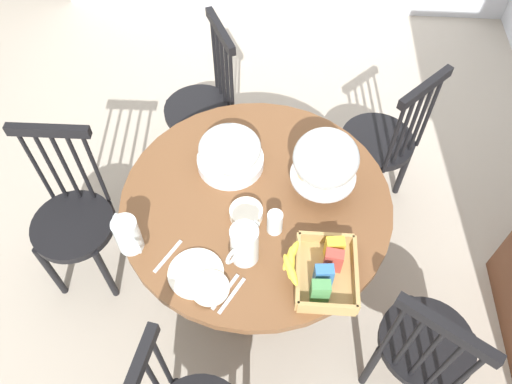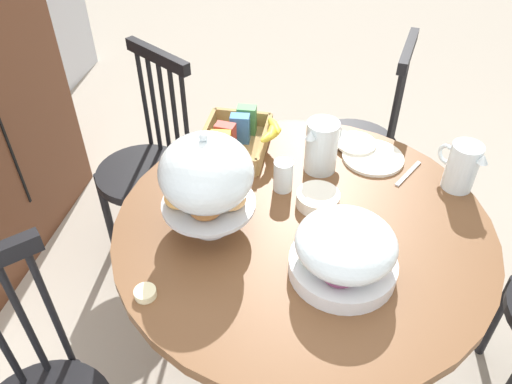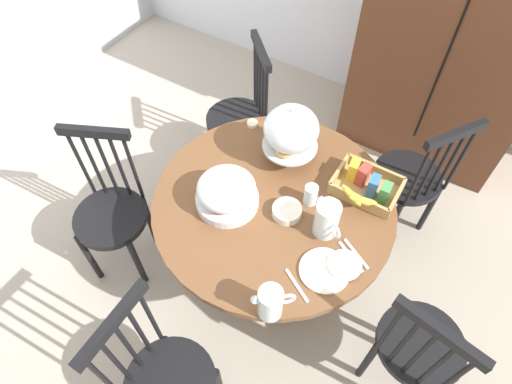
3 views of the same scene
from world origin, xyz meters
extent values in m
plane|color=#A89E8E|center=(0.00, 0.00, 0.00)|extent=(10.00, 10.00, 0.00)
cylinder|color=brown|center=(0.06, -0.06, 0.72)|extent=(1.18, 1.18, 0.04)
cylinder|color=brown|center=(0.06, -0.06, 0.39)|extent=(0.14, 0.14, 0.63)
cylinder|color=brown|center=(0.06, -0.06, 0.03)|extent=(0.56, 0.56, 0.06)
cylinder|color=black|center=(-0.41, 0.63, 0.69)|extent=(0.02, 0.02, 0.48)
cylinder|color=black|center=(-0.36, 0.58, 0.69)|extent=(0.02, 0.02, 0.48)
cylinder|color=black|center=(0.21, -0.81, 0.23)|extent=(0.04, 0.04, 0.45)
cylinder|color=black|center=(0.94, -0.22, 0.45)|extent=(0.40, 0.40, 0.04)
cylinder|color=black|center=(1.10, -0.11, 0.23)|extent=(0.04, 0.04, 0.45)
cylinder|color=black|center=(0.82, -0.06, 0.23)|extent=(0.04, 0.04, 0.45)
cylinder|color=black|center=(1.05, -0.38, 0.23)|extent=(0.04, 0.04, 0.45)
cylinder|color=black|center=(0.77, -0.33, 0.23)|extent=(0.04, 0.04, 0.45)
cylinder|color=black|center=(1.04, -0.40, 0.69)|extent=(0.02, 0.02, 0.48)
cylinder|color=black|center=(0.98, -0.39, 0.69)|extent=(0.02, 0.02, 0.48)
cylinder|color=black|center=(0.91, -0.38, 0.69)|extent=(0.02, 0.02, 0.48)
cylinder|color=black|center=(0.84, -0.37, 0.69)|extent=(0.02, 0.02, 0.48)
cylinder|color=black|center=(0.77, -0.35, 0.69)|extent=(0.02, 0.02, 0.48)
cube|color=black|center=(0.91, -0.38, 0.95)|extent=(0.36, 0.10, 0.05)
cylinder|color=black|center=(0.54, 0.68, 0.45)|extent=(0.40, 0.40, 0.04)
cylinder|color=black|center=(0.50, 0.88, 0.23)|extent=(0.04, 0.04, 0.45)
cylinder|color=black|center=(0.35, 0.64, 0.23)|extent=(0.04, 0.04, 0.45)
cylinder|color=black|center=(0.74, 0.73, 0.23)|extent=(0.04, 0.04, 0.45)
cylinder|color=black|center=(0.59, 0.49, 0.23)|extent=(0.04, 0.04, 0.45)
cylinder|color=black|center=(0.76, 0.72, 0.69)|extent=(0.02, 0.02, 0.48)
cylinder|color=black|center=(0.72, 0.66, 0.69)|extent=(0.02, 0.02, 0.48)
cylinder|color=black|center=(0.68, 0.60, 0.69)|extent=(0.02, 0.02, 0.48)
cylinder|color=black|center=(0.64, 0.54, 0.69)|extent=(0.02, 0.02, 0.48)
cylinder|color=black|center=(0.60, 0.48, 0.69)|extent=(0.02, 0.02, 0.48)
cube|color=black|center=(0.68, 0.60, 0.95)|extent=(0.23, 0.32, 0.05)
cylinder|color=silver|center=(-0.01, 0.22, 0.75)|extent=(0.12, 0.12, 0.02)
cylinder|color=silver|center=(-0.01, 0.22, 0.79)|extent=(0.03, 0.03, 0.09)
cylinder|color=silver|center=(-0.01, 0.22, 0.84)|extent=(0.28, 0.28, 0.01)
torus|color=#B27033|center=(0.02, 0.22, 0.86)|extent=(0.10, 0.10, 0.03)
torus|color=#D19347|center=(-0.02, 0.30, 0.86)|extent=(0.10, 0.10, 0.03)
torus|color=#935628|center=(-0.06, 0.21, 0.86)|extent=(0.10, 0.10, 0.03)
torus|color=tan|center=(-0.01, 0.15, 0.86)|extent=(0.10, 0.10, 0.03)
ellipsoid|color=silver|center=(-0.01, 0.22, 0.95)|extent=(0.27, 0.27, 0.22)
sphere|color=silver|center=(-0.01, 0.22, 1.07)|extent=(0.02, 0.02, 0.02)
cylinder|color=silver|center=(-0.12, -0.19, 0.77)|extent=(0.30, 0.30, 0.05)
ellipsoid|color=beige|center=(-0.05, -0.19, 0.80)|extent=(0.09, 0.09, 0.03)
ellipsoid|color=#8CBF59|center=(-0.12, -0.12, 0.80)|extent=(0.09, 0.09, 0.03)
ellipsoid|color=#6B2D4C|center=(-0.19, -0.18, 0.80)|extent=(0.09, 0.09, 0.03)
ellipsoid|color=#CC3D33|center=(-0.11, -0.25, 0.80)|extent=(0.09, 0.09, 0.03)
ellipsoid|color=silver|center=(-0.12, -0.19, 0.85)|extent=(0.28, 0.28, 0.13)
cylinder|color=silver|center=(0.33, -0.55, 0.82)|extent=(0.10, 0.10, 0.17)
cylinder|color=orange|center=(0.33, -0.55, 0.80)|extent=(0.09, 0.09, 0.11)
cone|color=silver|center=(0.28, -0.59, 0.89)|extent=(0.05, 0.05, 0.03)
torus|color=silver|center=(0.38, -0.50, 0.83)|extent=(0.06, 0.06, 0.07)
cylinder|color=silver|center=(0.34, -0.09, 0.83)|extent=(0.11, 0.11, 0.19)
cylinder|color=white|center=(0.34, -0.09, 0.81)|extent=(0.10, 0.10, 0.13)
cone|color=silver|center=(0.29, -0.05, 0.91)|extent=(0.05, 0.05, 0.03)
torus|color=silver|center=(0.40, -0.13, 0.84)|extent=(0.07, 0.05, 0.07)
cube|color=tan|center=(0.41, 0.23, 0.75)|extent=(0.30, 0.22, 0.01)
cube|color=tan|center=(0.41, 0.12, 0.78)|extent=(0.30, 0.02, 0.07)
cube|color=tan|center=(0.41, 0.34, 0.78)|extent=(0.30, 0.02, 0.07)
cube|color=tan|center=(0.26, 0.23, 0.78)|extent=(0.02, 0.22, 0.07)
cube|color=tan|center=(0.56, 0.23, 0.78)|extent=(0.02, 0.22, 0.07)
cube|color=gold|center=(0.32, 0.26, 0.81)|extent=(0.05, 0.07, 0.11)
cube|color=#B23D33|center=(0.38, 0.26, 0.81)|extent=(0.05, 0.08, 0.11)
cube|color=#336BAD|center=(0.44, 0.22, 0.81)|extent=(0.05, 0.07, 0.11)
cube|color=#47894C|center=(0.51, 0.21, 0.81)|extent=(0.05, 0.07, 0.11)
ellipsoid|color=yellow|center=(0.38, 0.09, 0.84)|extent=(0.14, 0.08, 0.05)
ellipsoid|color=yellow|center=(0.41, 0.09, 0.84)|extent=(0.13, 0.03, 0.05)
ellipsoid|color=yellow|center=(0.44, 0.09, 0.84)|extent=(0.14, 0.08, 0.05)
cylinder|color=white|center=(0.44, -0.27, 0.75)|extent=(0.22, 0.22, 0.01)
cylinder|color=white|center=(0.50, -0.21, 0.76)|extent=(0.15, 0.15, 0.01)
cylinder|color=white|center=(0.15, -0.10, 0.76)|extent=(0.14, 0.14, 0.04)
cylinder|color=silver|center=(0.21, 0.03, 0.80)|extent=(0.06, 0.06, 0.11)
cylinder|color=beige|center=(-0.30, 0.32, 0.75)|extent=(0.06, 0.06, 0.02)
cube|color=silver|center=(0.50, -0.15, 0.74)|extent=(0.16, 0.10, 0.01)
cube|color=silver|center=(0.52, -0.12, 0.74)|extent=(0.16, 0.10, 0.01)
cube|color=silver|center=(0.37, -0.39, 0.74)|extent=(0.16, 0.10, 0.01)
camera|label=1|loc=(1.31, 0.02, 2.51)|focal=35.25mm
camera|label=2|loc=(-1.09, -0.12, 1.84)|focal=35.74mm
camera|label=3|loc=(0.64, -1.16, 2.44)|focal=30.63mm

